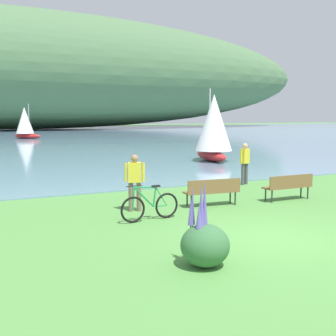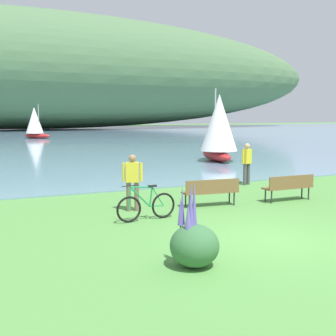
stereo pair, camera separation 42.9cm
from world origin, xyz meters
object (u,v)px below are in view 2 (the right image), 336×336
Objects in this scene: sailboat_mid_bay at (35,122)px; park_bench_further_along at (211,190)px; person_on_the_grass at (132,179)px; sailboat_nearest_to_shore at (219,127)px; bicycle_leaning_near_bench at (146,206)px; person_at_shoreline at (247,161)px; park_bench_near_camera at (289,186)px.

park_bench_further_along is at bearing -88.80° from sailboat_mid_bay.
park_bench_further_along is 2.55m from person_on_the_grass.
park_bench_further_along is 12.68m from sailboat_nearest_to_shore.
bicycle_leaning_near_bench is at bearing -161.14° from park_bench_further_along.
bicycle_leaning_near_bench is at bearing -146.36° from person_at_shoreline.
sailboat_nearest_to_shore reaches higher than park_bench_further_along.
park_bench_near_camera is 5.34m from bicycle_leaning_near_bench.
sailboat_mid_bay is (-0.84, 40.37, 1.38)m from park_bench_further_along.
person_at_shoreline reaches higher than park_bench_near_camera.
person_on_the_grass is at bearing -130.84° from sailboat_nearest_to_shore.
park_bench_further_along is 0.42× the size of sailboat_nearest_to_shore.
person_at_shoreline is at bearing 42.18° from park_bench_further_along.
sailboat_nearest_to_shore is at bearing 52.22° from bicycle_leaning_near_bench.
bicycle_leaning_near_bench is at bearing -91.07° from person_on_the_grass.
sailboat_mid_bay reaches higher than park_bench_further_along.
bicycle_leaning_near_bench reaches higher than park_bench_near_camera.
sailboat_nearest_to_shore is at bearing 49.16° from person_on_the_grass.
person_at_shoreline is 8.41m from sailboat_nearest_to_shore.
sailboat_nearest_to_shore reaches higher than sailboat_mid_bay.
person_on_the_grass is at bearing 88.93° from bicycle_leaning_near_bench.
sailboat_mid_bay is at bearing 91.20° from park_bench_further_along.
park_bench_further_along is 1.07× the size of person_at_shoreline.
bicycle_leaning_near_bench reaches higher than park_bench_further_along.
park_bench_further_along is at bearing -121.14° from sailboat_nearest_to_shore.
person_on_the_grass is (-2.48, 0.37, 0.46)m from park_bench_further_along.
bicycle_leaning_near_bench is 41.29m from sailboat_mid_bay.
person_at_shoreline is (0.56, 3.35, 0.46)m from park_bench_near_camera.
park_bench_further_along is at bearing -137.82° from person_at_shoreline.
person_on_the_grass is at bearing 171.43° from park_bench_further_along.
bicycle_leaning_near_bench is 1.03× the size of person_on_the_grass.
bicycle_leaning_near_bench is 7.07m from person_at_shoreline.
park_bench_near_camera is 5.35m from person_on_the_grass.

